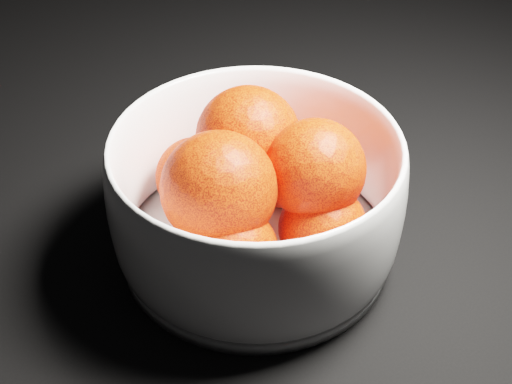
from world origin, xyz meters
TOP-DOWN VIEW (x-y plane):
  - bowl at (0.25, 0.25)m, footprint 0.25×0.25m
  - orange_pile at (0.25, 0.25)m, footprint 0.20×0.20m

SIDE VIEW (x-z plane):
  - bowl at x=0.25m, z-range 0.00..0.12m
  - orange_pile at x=0.25m, z-range 0.01..0.14m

